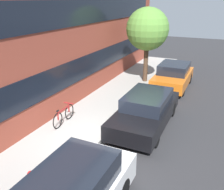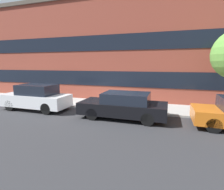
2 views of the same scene
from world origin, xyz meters
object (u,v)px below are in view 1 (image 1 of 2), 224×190
at_px(parked_car_orange, 173,76).
at_px(bicycle, 64,115).
at_px(street_tree, 147,29).
at_px(parked_car_black, 146,110).
at_px(fire_hydrant, 32,182).

distance_m(parked_car_orange, bicycle, 7.33).
bearing_deg(street_tree, parked_car_orange, -93.15).
distance_m(parked_car_black, street_tree, 6.14).
bearing_deg(parked_car_orange, fire_hydrant, -8.32).
relative_size(fire_hydrant, bicycle, 0.42).
xyz_separation_m(fire_hydrant, bicycle, (3.60, 1.51, 0.05)).
height_order(parked_car_orange, fire_hydrant, parked_car_orange).
relative_size(fire_hydrant, street_tree, 0.15).
height_order(fire_hydrant, bicycle, bicycle).
distance_m(parked_car_black, parked_car_orange, 5.22).
bearing_deg(bicycle, parked_car_black, -67.56).
relative_size(parked_car_orange, bicycle, 2.51).
xyz_separation_m(parked_car_black, fire_hydrant, (-5.05, 1.50, -0.24)).
xyz_separation_m(parked_car_black, parked_car_orange, (5.22, -0.00, 0.01)).
bearing_deg(fire_hydrant, parked_car_black, -16.56).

